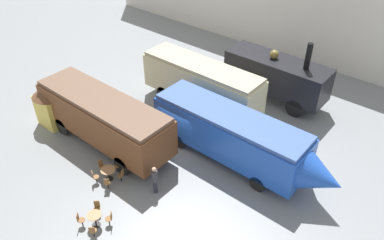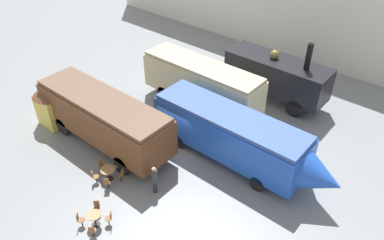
{
  "view_description": "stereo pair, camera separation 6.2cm",
  "coord_description": "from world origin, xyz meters",
  "px_view_note": "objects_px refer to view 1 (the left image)",
  "views": [
    {
      "loc": [
        12.48,
        -13.43,
        15.31
      ],
      "look_at": [
        0.51,
        1.0,
        1.6
      ],
      "focal_mm": 35.0,
      "sensor_mm": 36.0,
      "label": 1
    },
    {
      "loc": [
        12.52,
        -13.39,
        15.31
      ],
      "look_at": [
        0.51,
        1.0,
        1.6
      ],
      "focal_mm": 35.0,
      "sensor_mm": 36.0,
      "label": 2
    }
  ],
  "objects_px": {
    "steam_locomotive": "(276,75)",
    "passenger_coach_wooden": "(104,116)",
    "cafe_table_near": "(108,172)",
    "ticket_kiosk": "(52,102)",
    "cafe_table_mid": "(95,218)",
    "passenger_coach_vintage": "(202,82)",
    "streamlined_locomotive": "(240,137)",
    "visitor_person": "(155,179)",
    "cafe_chair_0": "(118,164)"
  },
  "relations": [
    {
      "from": "steam_locomotive",
      "to": "passenger_coach_wooden",
      "type": "distance_m",
      "value": 12.61
    },
    {
      "from": "passenger_coach_wooden",
      "to": "cafe_table_near",
      "type": "bearing_deg",
      "value": -38.52
    },
    {
      "from": "steam_locomotive",
      "to": "ticket_kiosk",
      "type": "relative_size",
      "value": 2.52
    },
    {
      "from": "passenger_coach_wooden",
      "to": "cafe_table_mid",
      "type": "height_order",
      "value": "passenger_coach_wooden"
    },
    {
      "from": "passenger_coach_vintage",
      "to": "streamlined_locomotive",
      "type": "distance_m",
      "value": 6.28
    },
    {
      "from": "steam_locomotive",
      "to": "cafe_table_mid",
      "type": "distance_m",
      "value": 16.07
    },
    {
      "from": "steam_locomotive",
      "to": "visitor_person",
      "type": "bearing_deg",
      "value": -90.8
    },
    {
      "from": "passenger_coach_vintage",
      "to": "passenger_coach_wooden",
      "type": "distance_m",
      "value": 7.33
    },
    {
      "from": "passenger_coach_vintage",
      "to": "cafe_chair_0",
      "type": "xyz_separation_m",
      "value": [
        0.48,
        -8.37,
        -1.54
      ]
    },
    {
      "from": "steam_locomotive",
      "to": "ticket_kiosk",
      "type": "distance_m",
      "value": 15.67
    },
    {
      "from": "streamlined_locomotive",
      "to": "passenger_coach_wooden",
      "type": "distance_m",
      "value": 8.35
    },
    {
      "from": "passenger_coach_vintage",
      "to": "passenger_coach_wooden",
      "type": "height_order",
      "value": "passenger_coach_vintage"
    },
    {
      "from": "passenger_coach_vintage",
      "to": "cafe_table_near",
      "type": "bearing_deg",
      "value": -86.29
    },
    {
      "from": "visitor_person",
      "to": "ticket_kiosk",
      "type": "distance_m",
      "value": 9.75
    },
    {
      "from": "passenger_coach_wooden",
      "to": "passenger_coach_vintage",
      "type": "bearing_deg",
      "value": 73.7
    },
    {
      "from": "visitor_person",
      "to": "steam_locomotive",
      "type": "bearing_deg",
      "value": 89.2
    },
    {
      "from": "passenger_coach_wooden",
      "to": "cafe_table_mid",
      "type": "bearing_deg",
      "value": -45.03
    },
    {
      "from": "passenger_coach_vintage",
      "to": "cafe_table_mid",
      "type": "xyz_separation_m",
      "value": [
        2.59,
        -11.68,
        -1.48
      ]
    },
    {
      "from": "cafe_table_near",
      "to": "visitor_person",
      "type": "relative_size",
      "value": 0.46
    },
    {
      "from": "passenger_coach_vintage",
      "to": "ticket_kiosk",
      "type": "distance_m",
      "value": 10.14
    },
    {
      "from": "passenger_coach_wooden",
      "to": "ticket_kiosk",
      "type": "relative_size",
      "value": 3.2
    },
    {
      "from": "streamlined_locomotive",
      "to": "cafe_table_near",
      "type": "height_order",
      "value": "streamlined_locomotive"
    },
    {
      "from": "visitor_person",
      "to": "cafe_table_mid",
      "type": "bearing_deg",
      "value": -101.77
    },
    {
      "from": "passenger_coach_wooden",
      "to": "cafe_chair_0",
      "type": "height_order",
      "value": "passenger_coach_wooden"
    },
    {
      "from": "cafe_chair_0",
      "to": "steam_locomotive",
      "type": "bearing_deg",
      "value": 158.12
    },
    {
      "from": "ticket_kiosk",
      "to": "streamlined_locomotive",
      "type": "bearing_deg",
      "value": 21.38
    },
    {
      "from": "cafe_chair_0",
      "to": "visitor_person",
      "type": "xyz_separation_m",
      "value": [
        2.84,
        0.2,
        0.48
      ]
    },
    {
      "from": "passenger_coach_wooden",
      "to": "ticket_kiosk",
      "type": "height_order",
      "value": "passenger_coach_wooden"
    },
    {
      "from": "steam_locomotive",
      "to": "ticket_kiosk",
      "type": "height_order",
      "value": "steam_locomotive"
    },
    {
      "from": "steam_locomotive",
      "to": "cafe_chair_0",
      "type": "distance_m",
      "value": 13.1
    },
    {
      "from": "passenger_coach_wooden",
      "to": "cafe_table_mid",
      "type": "xyz_separation_m",
      "value": [
        4.64,
        -4.65,
        -1.45
      ]
    },
    {
      "from": "cafe_table_mid",
      "to": "visitor_person",
      "type": "height_order",
      "value": "visitor_person"
    },
    {
      "from": "cafe_table_near",
      "to": "cafe_table_mid",
      "type": "bearing_deg",
      "value": -51.86
    },
    {
      "from": "steam_locomotive",
      "to": "passenger_coach_wooden",
      "type": "bearing_deg",
      "value": -116.11
    },
    {
      "from": "cafe_chair_0",
      "to": "cafe_table_mid",
      "type": "bearing_deg",
      "value": 23.97
    },
    {
      "from": "cafe_chair_0",
      "to": "visitor_person",
      "type": "relative_size",
      "value": 0.48
    },
    {
      "from": "streamlined_locomotive",
      "to": "visitor_person",
      "type": "bearing_deg",
      "value": -112.69
    },
    {
      "from": "cafe_table_near",
      "to": "ticket_kiosk",
      "type": "xyz_separation_m",
      "value": [
        -7.0,
        1.29,
        1.1
      ]
    },
    {
      "from": "ticket_kiosk",
      "to": "visitor_person",
      "type": "bearing_deg",
      "value": -1.84
    },
    {
      "from": "cafe_table_mid",
      "to": "visitor_person",
      "type": "bearing_deg",
      "value": 78.23
    },
    {
      "from": "passenger_coach_vintage",
      "to": "cafe_table_mid",
      "type": "height_order",
      "value": "passenger_coach_vintage"
    },
    {
      "from": "cafe_chair_0",
      "to": "ticket_kiosk",
      "type": "distance_m",
      "value": 7.0
    },
    {
      "from": "cafe_table_near",
      "to": "cafe_table_mid",
      "type": "xyz_separation_m",
      "value": [
        1.99,
        -2.54,
        0.0
      ]
    },
    {
      "from": "streamlined_locomotive",
      "to": "cafe_chair_0",
      "type": "height_order",
      "value": "streamlined_locomotive"
    },
    {
      "from": "cafe_table_mid",
      "to": "cafe_chair_0",
      "type": "relative_size",
      "value": 0.89
    },
    {
      "from": "passenger_coach_wooden",
      "to": "visitor_person",
      "type": "height_order",
      "value": "passenger_coach_wooden"
    },
    {
      "from": "streamlined_locomotive",
      "to": "passenger_coach_wooden",
      "type": "relative_size",
      "value": 1.2
    },
    {
      "from": "passenger_coach_wooden",
      "to": "cafe_table_mid",
      "type": "relative_size",
      "value": 12.35
    },
    {
      "from": "cafe_table_mid",
      "to": "ticket_kiosk",
      "type": "height_order",
      "value": "ticket_kiosk"
    },
    {
      "from": "ticket_kiosk",
      "to": "cafe_chair_0",
      "type": "bearing_deg",
      "value": -4.22
    }
  ]
}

